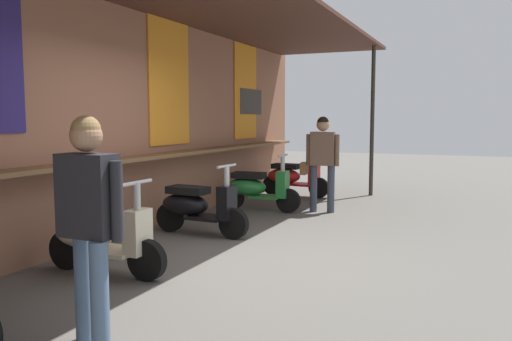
{
  "coord_description": "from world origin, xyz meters",
  "views": [
    {
      "loc": [
        -5.05,
        -2.43,
        1.57
      ],
      "look_at": [
        2.47,
        0.88,
        0.73
      ],
      "focal_mm": 36.38,
      "sensor_mm": 36.0,
      "label": 1
    }
  ],
  "objects": [
    {
      "name": "scooter_red",
      "position": [
        4.71,
        1.08,
        0.39
      ],
      "size": [
        0.47,
        1.4,
        0.97
      ],
      "rotation": [
        0.0,
        0.0,
        -1.62
      ],
      "color": "red",
      "rests_on": "ground_plane"
    },
    {
      "name": "ground_plane",
      "position": [
        0.0,
        0.0,
        0.0
      ],
      "size": [
        36.38,
        36.38,
        0.0
      ],
      "primitive_type": "plane",
      "color": "#56544F"
    },
    {
      "name": "scooter_green",
      "position": [
        2.91,
        1.08,
        0.39
      ],
      "size": [
        0.49,
        1.4,
        0.97
      ],
      "rotation": [
        0.0,
        0.0,
        -1.51
      ],
      "color": "#237533",
      "rests_on": "ground_plane"
    },
    {
      "name": "shopper_browsing",
      "position": [
        3.24,
        0.03,
        0.96
      ],
      "size": [
        0.32,
        0.64,
        1.59
      ],
      "rotation": [
        0.0,
        0.0,
        3.27
      ],
      "color": "#383D4C",
      "rests_on": "ground_plane"
    },
    {
      "name": "scooter_cream",
      "position": [
        -1.0,
        1.08,
        0.39
      ],
      "size": [
        0.46,
        1.4,
        0.97
      ],
      "rotation": [
        0.0,
        0.0,
        -1.57
      ],
      "color": "beige",
      "rests_on": "ground_plane"
    },
    {
      "name": "scooter_black",
      "position": [
        0.92,
        1.08,
        0.39
      ],
      "size": [
        0.46,
        1.4,
        0.97
      ],
      "rotation": [
        0.0,
        0.0,
        -1.61
      ],
      "color": "black",
      "rests_on": "ground_plane"
    },
    {
      "name": "market_stall_facade",
      "position": [
        0.0,
        1.83,
        1.82
      ],
      "size": [
        12.99,
        2.61,
        3.25
      ],
      "color": "#8C5B44",
      "rests_on": "ground_plane"
    },
    {
      "name": "shopper_passing",
      "position": [
        -2.4,
        -0.05,
        0.97
      ],
      "size": [
        0.29,
        0.55,
        1.59
      ],
      "rotation": [
        0.0,
        0.0,
        0.0
      ],
      "color": "slate",
      "rests_on": "ground_plane"
    }
  ]
}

